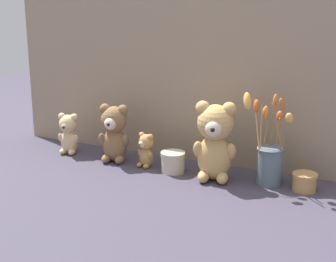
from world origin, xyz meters
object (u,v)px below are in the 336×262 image
(teddy_bear_tiny, at_px, (146,149))
(decorative_tin_short, at_px, (304,182))
(teddy_bear_large, at_px, (215,140))
(flower_vase, at_px, (270,157))
(decorative_tin_tall, at_px, (173,162))
(teddy_bear_small, at_px, (68,133))
(teddy_bear_medium, at_px, (114,132))

(teddy_bear_tiny, height_order, decorative_tin_short, teddy_bear_tiny)
(teddy_bear_large, bearing_deg, decorative_tin_short, 6.55)
(flower_vase, distance_m, decorative_tin_short, 0.14)
(flower_vase, distance_m, decorative_tin_tall, 0.35)
(teddy_bear_tiny, xyz_separation_m, flower_vase, (0.46, 0.03, 0.03))
(teddy_bear_large, distance_m, flower_vase, 0.20)
(teddy_bear_small, height_order, teddy_bear_tiny, teddy_bear_small)
(teddy_bear_large, bearing_deg, flower_vase, 12.42)
(flower_vase, bearing_deg, teddy_bear_large, -167.58)
(teddy_bear_large, height_order, teddy_bear_small, teddy_bear_large)
(teddy_bear_medium, distance_m, teddy_bear_tiny, 0.15)
(flower_vase, height_order, decorative_tin_short, flower_vase)
(flower_vase, height_order, decorative_tin_tall, flower_vase)
(teddy_bear_medium, bearing_deg, teddy_bear_tiny, -1.71)
(decorative_tin_tall, bearing_deg, teddy_bear_tiny, 176.78)
(flower_vase, bearing_deg, teddy_bear_tiny, -176.84)
(teddy_bear_medium, xyz_separation_m, teddy_bear_small, (-0.22, 0.00, -0.03))
(teddy_bear_medium, bearing_deg, teddy_bear_small, 178.74)
(teddy_bear_tiny, relative_size, decorative_tin_tall, 1.46)
(teddy_bear_tiny, bearing_deg, teddy_bear_medium, 178.29)
(teddy_bear_medium, height_order, teddy_bear_small, teddy_bear_medium)
(teddy_bear_large, distance_m, teddy_bear_medium, 0.42)
(teddy_bear_small, height_order, decorative_tin_tall, teddy_bear_small)
(teddy_bear_large, distance_m, decorative_tin_short, 0.33)
(decorative_tin_tall, bearing_deg, teddy_bear_large, -2.97)
(flower_vase, relative_size, decorative_tin_tall, 3.63)
(teddy_bear_tiny, xyz_separation_m, decorative_tin_tall, (0.12, -0.01, -0.03))
(decorative_tin_short, bearing_deg, teddy_bear_tiny, -178.02)
(teddy_bear_small, xyz_separation_m, decorative_tin_tall, (0.47, -0.02, -0.05))
(teddy_bear_tiny, relative_size, decorative_tin_short, 1.59)
(teddy_bear_tiny, height_order, decorative_tin_tall, teddy_bear_tiny)
(teddy_bear_small, bearing_deg, teddy_bear_tiny, -1.44)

